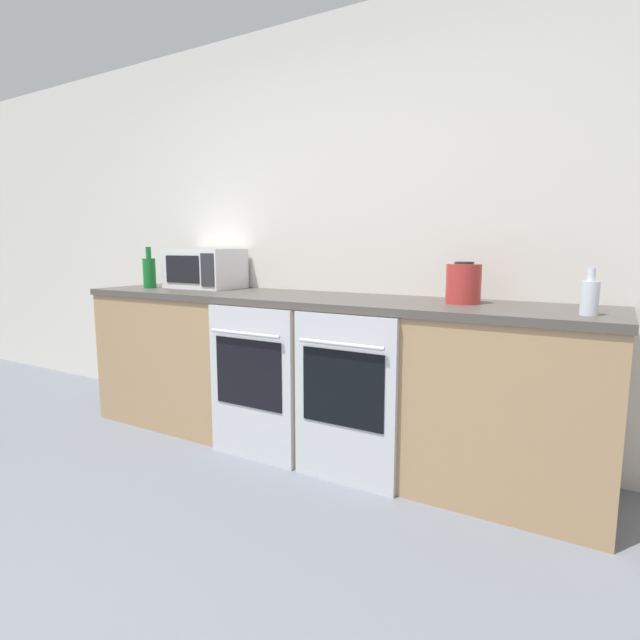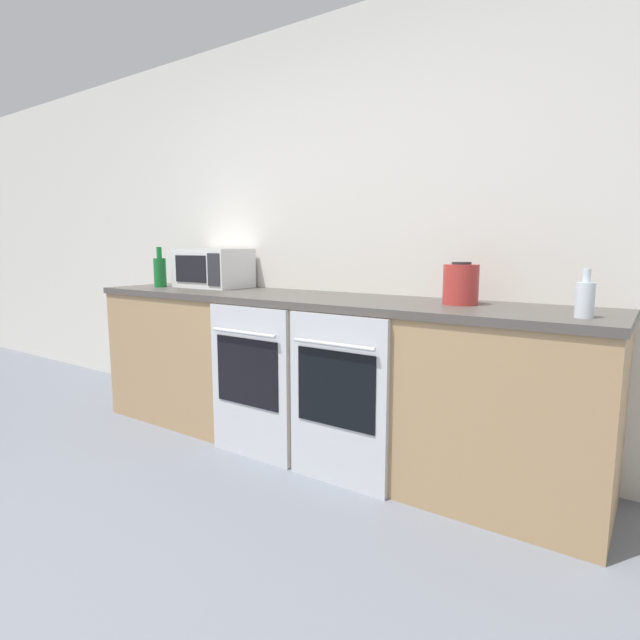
% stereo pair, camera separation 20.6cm
% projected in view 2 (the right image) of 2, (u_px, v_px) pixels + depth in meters
% --- Properties ---
extents(wall_back, '(10.00, 0.06, 2.60)m').
position_uv_depth(wall_back, '(346.00, 231.00, 3.14)').
color(wall_back, silver).
rests_on(wall_back, ground_plane).
extents(counter_back, '(3.18, 0.67, 0.92)m').
position_uv_depth(counter_back, '(314.00, 373.00, 2.97)').
color(counter_back, tan).
rests_on(counter_back, ground_plane).
extents(oven_left, '(0.56, 0.06, 0.87)m').
position_uv_depth(oven_left, '(249.00, 382.00, 2.81)').
color(oven_left, silver).
rests_on(oven_left, ground_plane).
extents(oven_right, '(0.56, 0.06, 0.87)m').
position_uv_depth(oven_right, '(337.00, 400.00, 2.48)').
color(oven_right, silver).
rests_on(oven_right, ground_plane).
extents(microwave, '(0.50, 0.34, 0.27)m').
position_uv_depth(microwave, '(213.00, 268.00, 3.54)').
color(microwave, silver).
rests_on(microwave, counter_back).
extents(bottle_green, '(0.09, 0.09, 0.29)m').
position_uv_depth(bottle_green, '(160.00, 271.00, 3.56)').
color(bottle_green, '#19722D').
rests_on(bottle_green, counter_back).
extents(bottle_clear, '(0.07, 0.07, 0.20)m').
position_uv_depth(bottle_clear, '(585.00, 299.00, 1.99)').
color(bottle_clear, silver).
rests_on(bottle_clear, counter_back).
extents(kettle, '(0.17, 0.17, 0.21)m').
position_uv_depth(kettle, '(461.00, 284.00, 2.46)').
color(kettle, '#B2332D').
rests_on(kettle, counter_back).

